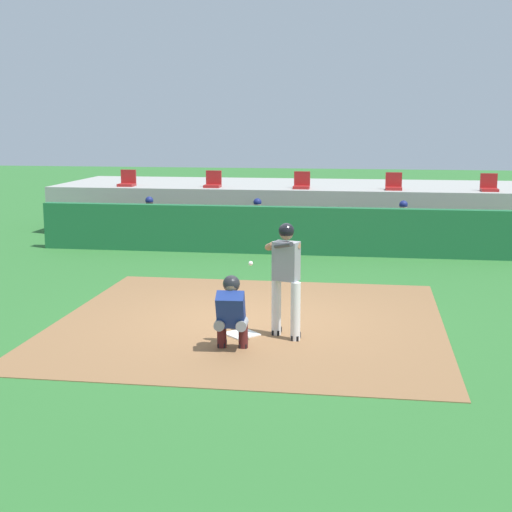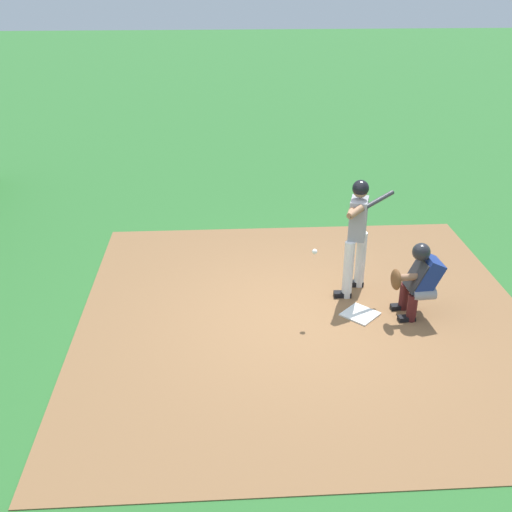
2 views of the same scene
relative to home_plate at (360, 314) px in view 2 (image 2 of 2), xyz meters
The scene contains 5 objects.
ground_plane 0.80m from the home_plate, 90.00° to the left, with size 80.00×80.00×0.00m, color #2D6B2D.
dirt_infield 0.80m from the home_plate, 90.00° to the left, with size 6.40×6.40×0.01m, color olive.
home_plate is the anchor object (origin of this frame).
batter_at_plate 1.23m from the home_plate, ahead, with size 0.60×0.85×1.80m.
catcher_crouched 0.96m from the home_plate, 91.60° to the right, with size 0.50×1.84×1.13m.
Camera 2 is at (-7.33, 1.15, 4.60)m, focal length 42.49 mm.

